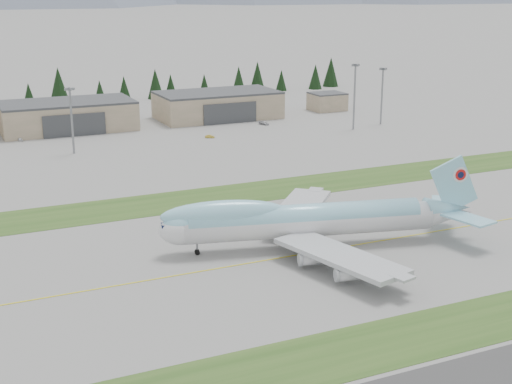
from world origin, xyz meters
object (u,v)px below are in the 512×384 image
service_vehicle_c (264,125)px  boeing_747_freighter (306,220)px  service_vehicle_a (20,141)px  hangar_center (67,116)px  service_vehicle_b (210,138)px  hangar_right (218,105)px

service_vehicle_c → boeing_747_freighter: bearing=-129.9°
service_vehicle_a → hangar_center: bearing=17.0°
service_vehicle_b → hangar_right: bearing=5.3°
hangar_center → service_vehicle_b: bearing=-39.9°
boeing_747_freighter → hangar_right: (38.59, 146.48, -0.53)m
hangar_right → service_vehicle_c: bearing=-62.6°
boeing_747_freighter → service_vehicle_b: 112.87m
service_vehicle_a → service_vehicle_c: service_vehicle_c is taller
boeing_747_freighter → hangar_right: bearing=88.8°
service_vehicle_a → boeing_747_freighter: bearing=-90.8°
hangar_right → service_vehicle_b: bearing=-115.7°
hangar_right → service_vehicle_a: size_ratio=15.12×
boeing_747_freighter → service_vehicle_a: (-40.40, 133.38, -5.92)m
service_vehicle_b → service_vehicle_c: size_ratio=0.71×
boeing_747_freighter → service_vehicle_c: (49.43, 125.54, -5.92)m
hangar_center → service_vehicle_a: hangar_center is taller
service_vehicle_b → service_vehicle_c: service_vehicle_c is taller
boeing_747_freighter → service_vehicle_a: bearing=120.4°
boeing_747_freighter → hangar_center: 148.04m
hangar_right → service_vehicle_c: (10.84, -20.95, -5.39)m
hangar_center → service_vehicle_b: hangar_center is taller
service_vehicle_a → service_vehicle_c: (89.82, -7.84, 0.00)m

